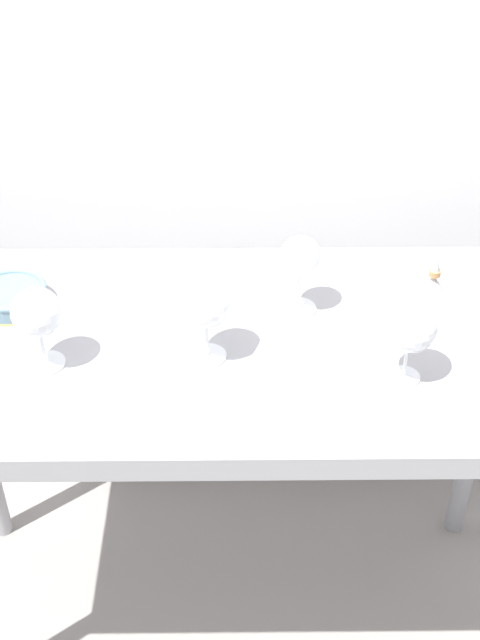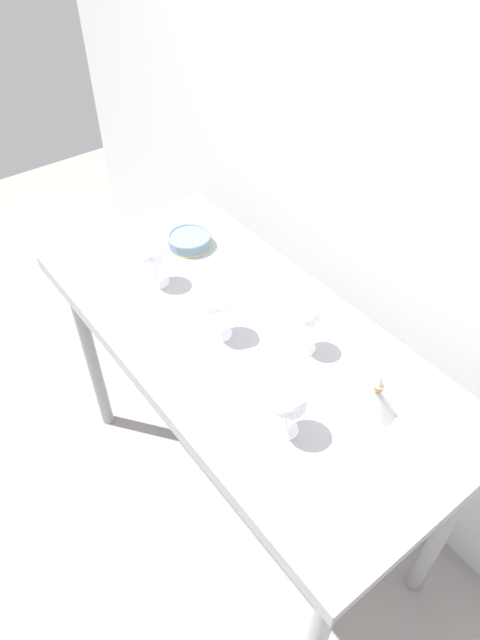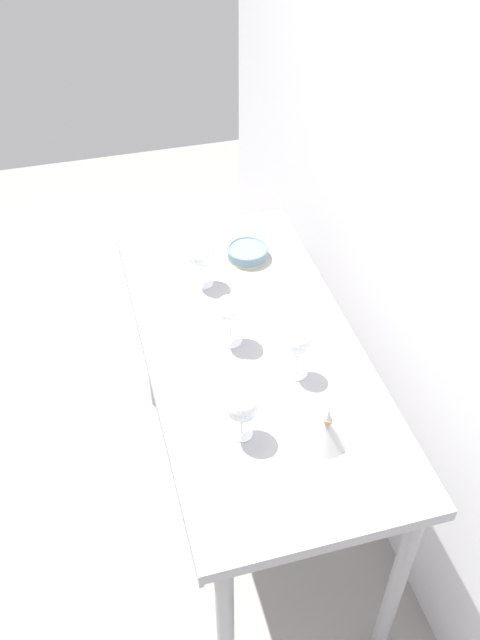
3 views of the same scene
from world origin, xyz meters
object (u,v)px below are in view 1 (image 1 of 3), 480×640
Objects in this scene: wine_glass_near_right at (411,328)px; tasting_bowl at (11,296)px; wine_glass_far_right at (301,259)px; wine_glass_near_left at (37,314)px; wine_glass_near_center at (206,304)px; decanter_funnel at (432,293)px; tasting_sheet_upper at (295,366)px.

wine_glass_near_right is 1.12× the size of tasting_bowl.
wine_glass_near_left is at bearing -160.66° from wine_glass_far_right.
wine_glass_far_right reaches higher than wine_glass_near_left.
wine_glass_near_center is at bearing -22.64° from tasting_bowl.
wine_glass_far_right is 0.28m from decanter_funnel.
wine_glass_near_center is 1.04× the size of wine_glass_far_right.
wine_glass_near_left is 1.26× the size of decanter_funnel.
wine_glass_near_center is 1.18× the size of tasting_bowl.
wine_glass_near_left is 0.77m from decanter_funnel.
decanter_funnel is at bearing -1.59° from tasting_bowl.
wine_glass_near_left is at bearing -61.89° from tasting_bowl.
decanter_funnel reaches higher than tasting_bowl.
wine_glass_near_center is 1.05× the size of wine_glass_near_right.
tasting_bowl is 1.12× the size of decanter_funnel.
tasting_bowl is (-0.77, 0.23, -0.09)m from wine_glass_near_right.
wine_glass_near_left is (-0.30, -0.02, -0.01)m from wine_glass_near_center.
tasting_sheet_upper is at bearing -95.58° from wine_glass_far_right.
wine_glass_far_right is 0.22m from tasting_sheet_upper.
wine_glass_near_left is 0.99× the size of wine_glass_far_right.
wine_glass_near_center is 0.24m from wine_glass_far_right.
wine_glass_near_right is 0.23m from tasting_sheet_upper.
wine_glass_near_left reaches higher than tasting_sheet_upper.
decanter_funnel is at bearing 17.91° from wine_glass_near_center.
decanter_funnel is (0.09, 0.21, -0.07)m from wine_glass_near_right.
tasting_sheet_upper is (0.16, -0.03, -0.12)m from wine_glass_near_center.
wine_glass_near_right is 0.80m from tasting_bowl.
decanter_funnel is (0.28, 0.18, 0.04)m from tasting_sheet_upper.
wine_glass_far_right is 0.28m from wine_glass_near_right.
wine_glass_near_center reaches higher than wine_glass_near_left.
wine_glass_near_center is at bearing -162.09° from decanter_funnel.
wine_glass_near_left is 0.67m from wine_glass_near_right.
tasting_sheet_upper is (-0.20, 0.03, -0.11)m from wine_glass_near_right.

